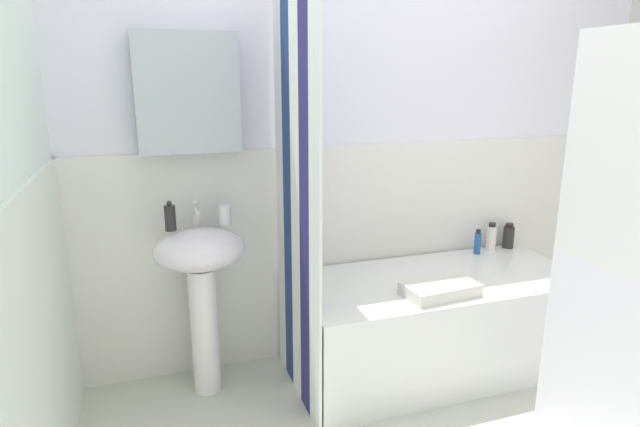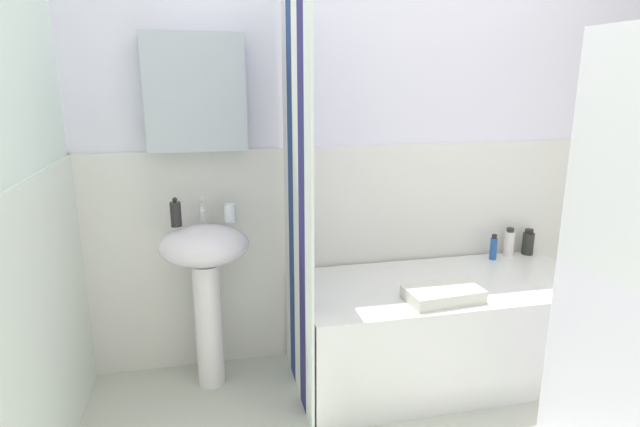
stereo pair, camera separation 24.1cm
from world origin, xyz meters
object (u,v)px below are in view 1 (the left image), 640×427
object	(u,v)px
soap_dispenser	(170,218)
towel_folded	(440,289)
shampoo_bottle	(491,237)
lotion_bottle	(478,243)
body_wash_bottle	(508,236)
bathtub	(436,322)
sink	(201,275)
toothbrush_cup	(225,215)

from	to	relation	value
soap_dispenser	towel_folded	world-z (taller)	soap_dispenser
shampoo_bottle	towel_folded	distance (m)	0.85
soap_dispenser	lotion_bottle	distance (m)	1.80
body_wash_bottle	lotion_bottle	world-z (taller)	body_wash_bottle
bathtub	lotion_bottle	world-z (taller)	lotion_bottle
sink	lotion_bottle	distance (m)	1.65
sink	towel_folded	xyz separation A→B (m)	(1.10, -0.38, -0.07)
lotion_bottle	towel_folded	bearing A→B (deg)	-138.80
shampoo_bottle	soap_dispenser	bearing A→B (deg)	-176.70
soap_dispenser	sink	bearing A→B (deg)	-12.39
body_wash_bottle	shampoo_bottle	size ratio (longest dim) A/B	0.91
bathtub	shampoo_bottle	distance (m)	0.71
sink	bathtub	distance (m)	1.29
bathtub	lotion_bottle	distance (m)	0.60
shampoo_bottle	lotion_bottle	size ratio (longest dim) A/B	1.13
soap_dispenser	toothbrush_cup	world-z (taller)	soap_dispenser
body_wash_bottle	towel_folded	size ratio (longest dim) A/B	0.44
toothbrush_cup	body_wash_bottle	distance (m)	1.79
soap_dispenser	shampoo_bottle	xyz separation A→B (m)	(1.90, 0.11, -0.32)
lotion_bottle	towel_folded	distance (m)	0.72
shampoo_bottle	lotion_bottle	bearing A→B (deg)	-162.42
sink	soap_dispenser	world-z (taller)	soap_dispenser
soap_dispenser	shampoo_bottle	distance (m)	1.93
towel_folded	toothbrush_cup	bearing A→B (deg)	155.63
lotion_bottle	towel_folded	xyz separation A→B (m)	(-0.54, -0.48, -0.04)
sink	bathtub	bearing A→B (deg)	-7.81
soap_dispenser	toothbrush_cup	distance (m)	0.26
sink	soap_dispenser	xyz separation A→B (m)	(-0.13, 0.03, 0.29)
sink	soap_dispenser	distance (m)	0.32
toothbrush_cup	bathtub	xyz separation A→B (m)	(1.09, -0.23, -0.64)
soap_dispenser	towel_folded	size ratio (longest dim) A/B	0.40
bathtub	body_wash_bottle	world-z (taller)	body_wash_bottle
lotion_bottle	towel_folded	world-z (taller)	lotion_bottle
toothbrush_cup	bathtub	world-z (taller)	toothbrush_cup
sink	toothbrush_cup	world-z (taller)	toothbrush_cup
sink	lotion_bottle	xyz separation A→B (m)	(1.65, 0.10, -0.03)
shampoo_bottle	towel_folded	bearing A→B (deg)	-142.38
bathtub	lotion_bottle	bearing A→B (deg)	32.21
body_wash_bottle	shampoo_bottle	distance (m)	0.13
bathtub	towel_folded	size ratio (longest dim) A/B	4.33
bathtub	shampoo_bottle	xyz separation A→B (m)	(0.55, 0.31, 0.34)
sink	lotion_bottle	bearing A→B (deg)	3.38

